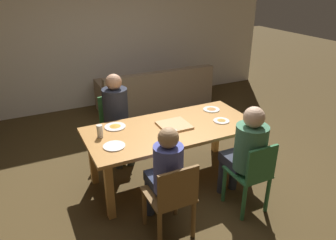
{
  "coord_description": "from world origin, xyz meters",
  "views": [
    {
      "loc": [
        -1.58,
        -3.14,
        2.45
      ],
      "look_at": [
        0.0,
        0.1,
        0.8
      ],
      "focal_mm": 34.44,
      "sensor_mm": 36.0,
      "label": 1
    }
  ],
  "objects_px": {
    "chair_0": "(172,198)",
    "dining_table": "(172,134)",
    "person_0": "(165,171)",
    "couch": "(155,93)",
    "plate_3": "(221,121)",
    "plate_1": "(115,126)",
    "chair_2": "(252,175)",
    "person_1": "(117,111)",
    "drinking_glass_0": "(100,131)",
    "pizza_box_0": "(174,125)",
    "chair_1": "(115,123)",
    "plate_0": "(211,109)",
    "person_2": "(247,149)",
    "drinking_glass_1": "(174,135)",
    "plate_2": "(114,146)"
  },
  "relations": [
    {
      "from": "chair_0",
      "to": "plate_1",
      "type": "distance_m",
      "value": 1.25
    },
    {
      "from": "dining_table",
      "to": "person_2",
      "type": "distance_m",
      "value": 0.94
    },
    {
      "from": "chair_2",
      "to": "person_0",
      "type": "bearing_deg",
      "value": 169.49
    },
    {
      "from": "person_1",
      "to": "plate_0",
      "type": "height_order",
      "value": "person_1"
    },
    {
      "from": "plate_3",
      "to": "couch",
      "type": "distance_m",
      "value": 2.55
    },
    {
      "from": "chair_0",
      "to": "plate_3",
      "type": "distance_m",
      "value": 1.36
    },
    {
      "from": "person_0",
      "to": "chair_0",
      "type": "bearing_deg",
      "value": -90.0
    },
    {
      "from": "chair_1",
      "to": "couch",
      "type": "bearing_deg",
      "value": 48.98
    },
    {
      "from": "person_2",
      "to": "plate_2",
      "type": "distance_m",
      "value": 1.43
    },
    {
      "from": "person_1",
      "to": "chair_2",
      "type": "xyz_separation_m",
      "value": [
        0.95,
        -1.71,
        -0.27
      ]
    },
    {
      "from": "plate_2",
      "to": "person_1",
      "type": "bearing_deg",
      "value": 70.78
    },
    {
      "from": "chair_2",
      "to": "plate_0",
      "type": "xyz_separation_m",
      "value": [
        0.22,
        1.17,
        0.29
      ]
    },
    {
      "from": "couch",
      "to": "drinking_glass_0",
      "type": "bearing_deg",
      "value": -126.63
    },
    {
      "from": "chair_0",
      "to": "dining_table",
      "type": "bearing_deg",
      "value": 63.7
    },
    {
      "from": "person_1",
      "to": "chair_2",
      "type": "relative_size",
      "value": 1.45
    },
    {
      "from": "chair_0",
      "to": "person_2",
      "type": "height_order",
      "value": "person_2"
    },
    {
      "from": "person_0",
      "to": "couch",
      "type": "height_order",
      "value": "person_0"
    },
    {
      "from": "pizza_box_0",
      "to": "couch",
      "type": "bearing_deg",
      "value": 71.68
    },
    {
      "from": "chair_2",
      "to": "plate_1",
      "type": "relative_size",
      "value": 3.37
    },
    {
      "from": "chair_2",
      "to": "plate_3",
      "type": "xyz_separation_m",
      "value": [
        0.13,
        0.8,
        0.29
      ]
    },
    {
      "from": "chair_0",
      "to": "person_0",
      "type": "height_order",
      "value": "person_0"
    },
    {
      "from": "drinking_glass_0",
      "to": "drinking_glass_1",
      "type": "bearing_deg",
      "value": -30.4
    },
    {
      "from": "plate_1",
      "to": "pizza_box_0",
      "type": "bearing_deg",
      "value": -23.7
    },
    {
      "from": "chair_2",
      "to": "person_2",
      "type": "distance_m",
      "value": 0.29
    },
    {
      "from": "dining_table",
      "to": "drinking_glass_0",
      "type": "height_order",
      "value": "drinking_glass_0"
    },
    {
      "from": "dining_table",
      "to": "plate_1",
      "type": "xyz_separation_m",
      "value": [
        -0.61,
        0.31,
        0.1
      ]
    },
    {
      "from": "chair_1",
      "to": "drinking_glass_0",
      "type": "xyz_separation_m",
      "value": [
        -0.4,
        -0.79,
        0.32
      ]
    },
    {
      "from": "dining_table",
      "to": "pizza_box_0",
      "type": "bearing_deg",
      "value": 21.57
    },
    {
      "from": "person_1",
      "to": "drinking_glass_1",
      "type": "height_order",
      "value": "person_1"
    },
    {
      "from": "chair_2",
      "to": "drinking_glass_0",
      "type": "xyz_separation_m",
      "value": [
        -1.35,
        1.05,
        0.36
      ]
    },
    {
      "from": "plate_3",
      "to": "person_0",
      "type": "bearing_deg",
      "value": -150.03
    },
    {
      "from": "dining_table",
      "to": "chair_1",
      "type": "bearing_deg",
      "value": 115.6
    },
    {
      "from": "plate_1",
      "to": "plate_3",
      "type": "distance_m",
      "value": 1.33
    },
    {
      "from": "plate_3",
      "to": "drinking_glass_1",
      "type": "height_order",
      "value": "drinking_glass_1"
    },
    {
      "from": "person_0",
      "to": "couch",
      "type": "xyz_separation_m",
      "value": [
        1.27,
        3.12,
        -0.4
      ]
    },
    {
      "from": "person_0",
      "to": "drinking_glass_0",
      "type": "xyz_separation_m",
      "value": [
        -0.4,
        0.88,
        0.13
      ]
    },
    {
      "from": "dining_table",
      "to": "person_2",
      "type": "xyz_separation_m",
      "value": [
        0.51,
        -0.79,
        0.07
      ]
    },
    {
      "from": "plate_0",
      "to": "drinking_glass_0",
      "type": "xyz_separation_m",
      "value": [
        -1.58,
        -0.12,
        0.06
      ]
    },
    {
      "from": "person_1",
      "to": "plate_1",
      "type": "xyz_separation_m",
      "value": [
        -0.17,
        -0.48,
        0.02
      ]
    },
    {
      "from": "drinking_glass_1",
      "to": "person_1",
      "type": "bearing_deg",
      "value": 106.55
    },
    {
      "from": "person_0",
      "to": "plate_1",
      "type": "xyz_separation_m",
      "value": [
        -0.17,
        1.05,
        0.07
      ]
    },
    {
      "from": "person_0",
      "to": "chair_2",
      "type": "xyz_separation_m",
      "value": [
        0.95,
        -0.18,
        -0.23
      ]
    },
    {
      "from": "pizza_box_0",
      "to": "plate_1",
      "type": "distance_m",
      "value": 0.72
    },
    {
      "from": "person_0",
      "to": "plate_3",
      "type": "height_order",
      "value": "person_0"
    },
    {
      "from": "drinking_glass_1",
      "to": "couch",
      "type": "distance_m",
      "value": 2.88
    },
    {
      "from": "dining_table",
      "to": "drinking_glass_1",
      "type": "bearing_deg",
      "value": -112.64
    },
    {
      "from": "person_1",
      "to": "person_0",
      "type": "bearing_deg",
      "value": -90.0
    },
    {
      "from": "dining_table",
      "to": "plate_1",
      "type": "bearing_deg",
      "value": 153.52
    },
    {
      "from": "pizza_box_0",
      "to": "chair_1",
      "type": "bearing_deg",
      "value": 118.21
    },
    {
      "from": "plate_0",
      "to": "drinking_glass_1",
      "type": "bearing_deg",
      "value": -147.62
    }
  ]
}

